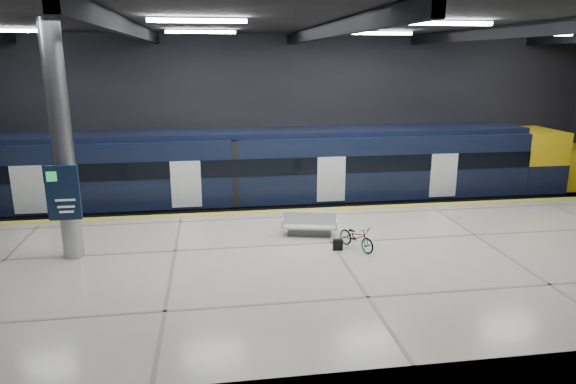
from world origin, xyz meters
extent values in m
plane|color=black|center=(0.00, 0.00, 0.00)|extent=(30.00, 30.00, 0.00)
cube|color=black|center=(0.00, 8.00, 4.00)|extent=(30.00, 0.10, 8.00)
cube|color=black|center=(0.00, -8.00, 4.00)|extent=(30.00, 0.10, 8.00)
cube|color=black|center=(0.00, 0.00, 8.00)|extent=(30.00, 16.00, 0.10)
cube|color=black|center=(-6.00, 0.00, 7.75)|extent=(0.25, 16.00, 0.40)
cube|color=black|center=(0.00, 0.00, 7.75)|extent=(0.25, 16.00, 0.40)
cube|color=black|center=(6.00, 0.00, 7.75)|extent=(0.25, 16.00, 0.40)
cube|color=white|center=(-4.00, -2.00, 7.88)|extent=(2.60, 0.18, 0.10)
cube|color=white|center=(3.00, -2.00, 7.88)|extent=(2.60, 0.18, 0.10)
cube|color=white|center=(-11.00, 4.00, 7.88)|extent=(2.60, 0.18, 0.10)
cube|color=white|center=(-4.00, 4.00, 7.88)|extent=(2.60, 0.18, 0.10)
cube|color=white|center=(3.00, 4.00, 7.88)|extent=(2.60, 0.18, 0.10)
cube|color=white|center=(10.00, 4.00, 7.88)|extent=(2.60, 0.18, 0.10)
cube|color=beige|center=(0.00, -2.50, 0.55)|extent=(30.00, 11.00, 1.10)
cube|color=gold|center=(0.00, 2.75, 1.11)|extent=(30.00, 0.40, 0.01)
cube|color=gray|center=(0.00, 4.78, 0.08)|extent=(30.00, 0.08, 0.16)
cube|color=gray|center=(0.00, 6.22, 0.08)|extent=(30.00, 0.08, 0.16)
cube|color=black|center=(-1.83, 5.50, 0.55)|extent=(24.00, 2.58, 0.80)
cube|color=black|center=(-1.83, 5.50, 2.33)|extent=(24.00, 2.80, 2.75)
cube|color=black|center=(-1.83, 5.50, 3.82)|extent=(24.00, 2.30, 0.24)
cube|color=black|center=(-1.83, 4.09, 2.60)|extent=(24.00, 0.04, 0.70)
cube|color=white|center=(1.17, 4.08, 2.00)|extent=(1.20, 0.05, 1.90)
cube|color=yellow|center=(11.17, 5.50, 2.33)|extent=(2.00, 2.80, 2.75)
cube|color=black|center=(11.47, 5.50, 2.50)|extent=(1.60, 2.38, 0.80)
cube|color=#595B60|center=(-0.57, -0.17, 1.24)|extent=(1.51, 0.77, 0.27)
cube|color=silver|center=(-0.57, -0.17, 1.44)|extent=(1.94, 1.16, 0.07)
cube|color=silver|center=(-0.57, -0.17, 1.70)|extent=(1.78, 0.48, 0.45)
cube|color=silver|center=(-1.46, 0.04, 1.55)|extent=(0.23, 0.76, 0.27)
cube|color=silver|center=(0.31, -0.37, 1.55)|extent=(0.23, 0.76, 0.27)
imported|color=#99999E|center=(0.64, -1.68, 1.49)|extent=(1.15, 1.56, 0.78)
cube|color=black|center=(0.04, -1.68, 1.28)|extent=(0.32, 0.21, 0.35)
cylinder|color=#9EA0A5|center=(-8.00, -1.00, 4.55)|extent=(0.60, 0.60, 6.90)
cube|color=#0F1E39|center=(-8.00, -1.42, 3.20)|extent=(0.90, 0.12, 1.60)
camera|label=1|loc=(-3.75, -16.38, 6.92)|focal=32.00mm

